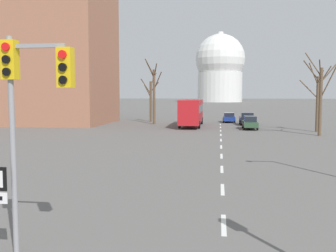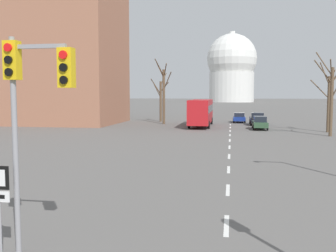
{
  "view_description": "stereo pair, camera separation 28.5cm",
  "coord_description": "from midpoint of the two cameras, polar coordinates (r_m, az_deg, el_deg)",
  "views": [
    {
      "loc": [
        -0.18,
        -2.57,
        4.14
      ],
      "look_at": [
        -1.42,
        6.43,
        3.38
      ],
      "focal_mm": 40.0,
      "sensor_mm": 36.0,
      "label": 1
    },
    {
      "loc": [
        0.1,
        -2.53,
        4.14
      ],
      "look_at": [
        -1.42,
        6.43,
        3.38
      ],
      "focal_mm": 40.0,
      "sensor_mm": 36.0,
      "label": 2
    }
  ],
  "objects": [
    {
      "name": "apartment_block_left",
      "position": [
        57.67,
        -16.58,
        12.83
      ],
      "size": [
        18.0,
        14.0,
        24.81
      ],
      "primitive_type": "cube",
      "color": "#9E664C",
      "rests_on": "ground_plane"
    },
    {
      "name": "lane_stripe_2",
      "position": [
        16.76,
        9.59,
        -9.57
      ],
      "size": [
        0.16,
        2.0,
        0.01
      ],
      "primitive_type": "cube",
      "color": "silver",
      "rests_on": "ground_plane"
    },
    {
      "name": "lane_stripe_9",
      "position": [
        47.92,
        9.63,
        -0.23
      ],
      "size": [
        0.16,
        2.0,
        0.01
      ],
      "primitive_type": "cube",
      "color": "silver",
      "rests_on": "ground_plane"
    },
    {
      "name": "lane_stripe_10",
      "position": [
        52.4,
        9.63,
        0.2
      ],
      "size": [
        0.16,
        2.0,
        0.01
      ],
      "primitive_type": "cube",
      "color": "silver",
      "rests_on": "ground_plane"
    },
    {
      "name": "bare_tree_left_far",
      "position": [
        52.64,
        -0.51,
        5.03
      ],
      "size": [
        2.74,
        3.62,
        9.02
      ],
      "color": "brown",
      "rests_on": "ground_plane"
    },
    {
      "name": "sedan_near_right",
      "position": [
        56.83,
        10.93,
        1.29
      ],
      "size": [
        1.82,
        4.19,
        1.47
      ],
      "color": "navy",
      "rests_on": "ground_plane"
    },
    {
      "name": "bare_tree_left_near",
      "position": [
        57.4,
        -0.99,
        4.11
      ],
      "size": [
        2.61,
        2.42,
        7.52
      ],
      "color": "brown",
      "rests_on": "ground_plane"
    },
    {
      "name": "bare_tree_right_near",
      "position": [
        44.84,
        23.44,
        3.74
      ],
      "size": [
        2.93,
        3.3,
        7.65
      ],
      "color": "brown",
      "rests_on": "ground_plane"
    },
    {
      "name": "lane_stripe_8",
      "position": [
        43.44,
        9.63,
        -0.74
      ],
      "size": [
        0.16,
        2.0,
        0.01
      ],
      "primitive_type": "cube",
      "color": "silver",
      "rests_on": "ground_plane"
    },
    {
      "name": "lane_stripe_1",
      "position": [
        12.45,
        9.57,
        -14.69
      ],
      "size": [
        0.16,
        2.0,
        0.01
      ],
      "primitive_type": "cube",
      "color": "silver",
      "rests_on": "ground_plane"
    },
    {
      "name": "city_bus",
      "position": [
        49.06,
        5.22,
        2.33
      ],
      "size": [
        2.66,
        10.8,
        3.48
      ],
      "color": "red",
      "rests_on": "ground_plane"
    },
    {
      "name": "sedan_near_left",
      "position": [
        46.0,
        14.0,
        0.5
      ],
      "size": [
        1.72,
        4.46,
        1.59
      ],
      "color": "#2D4C33",
      "rests_on": "ground_plane"
    },
    {
      "name": "traffic_signal_near_left",
      "position": [
        9.85,
        -19.39,
        4.95
      ],
      "size": [
        1.79,
        0.34,
        5.57
      ],
      "color": "gray",
      "rests_on": "ground_plane"
    },
    {
      "name": "lane_stripe_6",
      "position": [
        34.49,
        9.63,
        -2.16
      ],
      "size": [
        0.16,
        2.0,
        0.01
      ],
      "primitive_type": "cube",
      "color": "silver",
      "rests_on": "ground_plane"
    },
    {
      "name": "lane_stripe_5",
      "position": [
        30.03,
        9.62,
        -3.19
      ],
      "size": [
        0.16,
        2.0,
        0.01
      ],
      "primitive_type": "cube",
      "color": "silver",
      "rests_on": "ground_plane"
    },
    {
      "name": "capitol_dome",
      "position": [
        216.09,
        9.72,
        8.71
      ],
      "size": [
        27.82,
        27.82,
        39.3
      ],
      "color": "silver",
      "rests_on": "ground_plane"
    },
    {
      "name": "lane_stripe_7",
      "position": [
        38.96,
        9.63,
        -1.37
      ],
      "size": [
        0.16,
        2.0,
        0.01
      ],
      "primitive_type": "cube",
      "color": "silver",
      "rests_on": "ground_plane"
    },
    {
      "name": "lane_stripe_3",
      "position": [
        21.15,
        9.61,
        -6.56
      ],
      "size": [
        0.16,
        2.0,
        0.01
      ],
      "primitive_type": "cube",
      "color": "silver",
      "rests_on": "ground_plane"
    },
    {
      "name": "sedan_mid_centre",
      "position": [
        52.45,
        13.58,
        1.07
      ],
      "size": [
        1.95,
        4.09,
        1.7
      ],
      "color": "black",
      "rests_on": "ground_plane"
    },
    {
      "name": "lane_stripe_4",
      "position": [
        25.58,
        9.62,
        -4.58
      ],
      "size": [
        0.16,
        2.0,
        0.01
      ],
      "primitive_type": "cube",
      "color": "silver",
      "rests_on": "ground_plane"
    },
    {
      "name": "bare_tree_right_far",
      "position": [
        40.54,
        23.85,
        4.25
      ],
      "size": [
        3.75,
        2.87,
        8.5
      ],
      "color": "brown",
      "rests_on": "ground_plane"
    }
  ]
}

